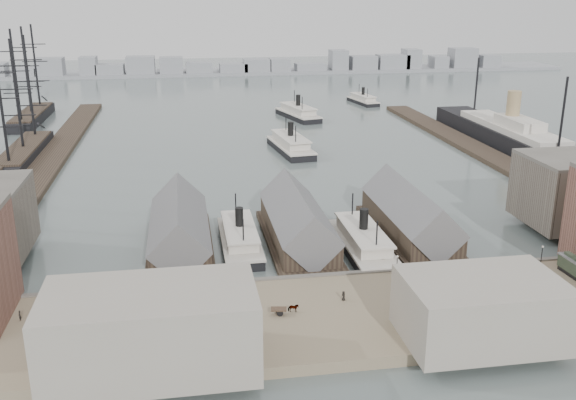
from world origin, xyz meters
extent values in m
plane|color=#505C5B|center=(0.00, 0.00, 0.00)|extent=(900.00, 900.00, 0.00)
cube|color=#7A6A52|center=(0.00, -20.00, 1.00)|extent=(180.00, 30.00, 2.00)
cube|color=#59544C|center=(0.00, -5.20, 1.15)|extent=(180.00, 1.20, 2.30)
cube|color=#2D231C|center=(-68.00, 100.00, 0.80)|extent=(10.00, 220.00, 1.60)
cube|color=#2D231C|center=(78.00, 90.00, 0.80)|extent=(10.00, 180.00, 1.60)
cube|color=#2D231C|center=(-26.00, 16.00, 0.60)|extent=(14.00, 42.00, 1.20)
cube|color=#2D231C|center=(-26.00, 17.00, 3.70)|extent=(12.00, 36.00, 5.00)
cube|color=#59595B|center=(-26.00, 17.00, 6.30)|extent=(12.60, 37.00, 12.60)
cube|color=#2D231C|center=(0.00, 16.00, 0.60)|extent=(14.00, 42.00, 1.20)
cube|color=#2D231C|center=(0.00, 17.00, 3.70)|extent=(12.00, 36.00, 5.00)
cube|color=#59595B|center=(0.00, 17.00, 6.30)|extent=(12.60, 37.00, 12.60)
cube|color=#2D231C|center=(26.00, 16.00, 0.60)|extent=(14.00, 42.00, 1.20)
cube|color=#2D231C|center=(26.00, 17.00, 3.70)|extent=(12.00, 36.00, 5.00)
cube|color=#59595B|center=(26.00, 17.00, 6.30)|extent=(12.60, 37.00, 12.60)
cube|color=gray|center=(20.00, -32.00, 7.00)|extent=(24.00, 16.00, 10.00)
cube|color=gray|center=(-30.00, -32.00, 8.00)|extent=(30.00, 16.00, 12.00)
cylinder|color=black|center=(-45.00, -7.00, 3.80)|extent=(0.16, 0.16, 3.60)
sphere|color=beige|center=(-45.00, -7.00, 5.70)|extent=(0.44, 0.44, 0.44)
cylinder|color=black|center=(-15.00, -7.00, 3.80)|extent=(0.16, 0.16, 3.60)
sphere|color=beige|center=(-15.00, -7.00, 5.70)|extent=(0.44, 0.44, 0.44)
cylinder|color=black|center=(15.00, -7.00, 3.80)|extent=(0.16, 0.16, 3.60)
sphere|color=beige|center=(15.00, -7.00, 5.70)|extent=(0.44, 0.44, 0.44)
cylinder|color=black|center=(45.00, -7.00, 3.80)|extent=(0.16, 0.16, 3.60)
sphere|color=beige|center=(45.00, -7.00, 5.70)|extent=(0.44, 0.44, 0.44)
cube|color=gray|center=(0.00, 340.00, 1.00)|extent=(500.00, 40.00, 2.00)
cube|color=gray|center=(-123.57, 330.00, 3.62)|extent=(14.71, 14.00, 7.23)
cube|color=gray|center=(-107.98, 330.00, 6.62)|extent=(17.63, 14.00, 13.23)
cube|color=gray|center=(-83.49, 330.00, 6.79)|extent=(10.74, 14.00, 13.58)
cube|color=gray|center=(-69.86, 330.00, 4.32)|extent=(18.06, 14.00, 8.64)
cube|color=gray|center=(-49.92, 330.00, 6.64)|extent=(18.55, 14.00, 13.29)
cube|color=gray|center=(-29.70, 330.00, 6.24)|extent=(15.33, 14.00, 12.47)
cube|color=gray|center=(-11.29, 330.00, 4.36)|extent=(17.56, 14.00, 8.72)
cube|color=gray|center=(11.96, 330.00, 3.82)|extent=(18.76, 14.00, 7.63)
cube|color=gray|center=(27.85, 330.00, 5.17)|extent=(17.61, 14.00, 10.35)
cube|color=gray|center=(44.04, 330.00, 5.15)|extent=(13.38, 14.00, 10.30)
cube|color=gray|center=(65.61, 330.00, 3.38)|extent=(20.73, 14.00, 6.75)
cube|color=gray|center=(85.69, 330.00, 7.79)|extent=(11.51, 14.00, 15.57)
cube|color=gray|center=(103.47, 330.00, 5.63)|extent=(18.17, 14.00, 11.26)
cube|color=gray|center=(125.20, 330.00, 5.92)|extent=(21.81, 14.00, 11.83)
cube|color=gray|center=(139.05, 330.00, 7.75)|extent=(11.12, 14.00, 15.50)
cube|color=gray|center=(159.69, 330.00, 5.14)|extent=(10.90, 14.00, 10.29)
cube|color=gray|center=(177.90, 330.00, 7.86)|extent=(17.95, 14.00, 15.72)
cube|color=gray|center=(197.92, 330.00, 5.26)|extent=(14.21, 14.00, 10.51)
cube|color=black|center=(-13.00, 16.57, 0.88)|extent=(7.82, 27.36, 1.76)
cube|color=beige|center=(-13.00, 16.57, 2.15)|extent=(8.21, 27.36, 0.49)
cube|color=beige|center=(-13.00, 16.57, 3.52)|extent=(6.35, 19.54, 2.15)
cube|color=beige|center=(-13.00, 16.57, 4.89)|extent=(6.84, 21.50, 0.39)
cylinder|color=black|center=(-13.00, 16.57, 7.04)|extent=(1.76, 1.76, 4.40)
cylinder|color=black|center=(-13.00, 25.36, 6.84)|extent=(0.29, 0.29, 5.86)
cylinder|color=black|center=(-13.00, 7.77, 6.84)|extent=(0.29, 0.29, 5.86)
cube|color=black|center=(13.00, 9.49, 0.94)|extent=(8.35, 29.23, 1.88)
cube|color=beige|center=(13.00, 9.49, 2.30)|extent=(8.77, 29.23, 0.52)
cube|color=beige|center=(13.00, 9.49, 3.76)|extent=(6.79, 20.88, 2.30)
cube|color=beige|center=(13.00, 9.49, 5.22)|extent=(7.31, 22.97, 0.42)
cylinder|color=black|center=(13.00, 9.49, 7.52)|extent=(1.88, 1.88, 4.70)
cylinder|color=black|center=(13.00, 18.88, 7.31)|extent=(0.31, 0.31, 6.26)
cylinder|color=black|center=(13.00, 0.10, 7.31)|extent=(0.31, 0.31, 6.26)
cube|color=black|center=(13.02, 102.71, 1.02)|extent=(12.80, 32.45, 2.03)
cube|color=beige|center=(13.02, 102.71, 2.48)|extent=(13.25, 32.50, 0.56)
cube|color=beige|center=(13.02, 102.71, 4.06)|extent=(10.02, 23.29, 2.48)
cube|color=beige|center=(13.02, 102.71, 5.64)|extent=(10.86, 25.59, 0.45)
cylinder|color=black|center=(13.02, 102.71, 8.12)|extent=(2.03, 2.03, 5.08)
cylinder|color=black|center=(13.02, 112.86, 7.90)|extent=(0.34, 0.34, 6.77)
cylinder|color=black|center=(13.02, 92.56, 7.90)|extent=(0.34, 0.34, 6.77)
cube|color=black|center=(26.95, 164.66, 1.00)|extent=(16.36, 32.37, 2.00)
cube|color=beige|center=(26.95, 164.66, 2.45)|extent=(16.79, 32.48, 0.56)
cube|color=beige|center=(26.95, 164.66, 4.00)|extent=(12.53, 23.34, 2.45)
cube|color=beige|center=(26.95, 164.66, 5.56)|extent=(13.62, 25.63, 0.44)
cylinder|color=black|center=(26.95, 164.66, 8.01)|extent=(2.00, 2.00, 5.00)
cylinder|color=black|center=(26.95, 174.67, 7.78)|extent=(0.33, 0.33, 6.67)
cylinder|color=black|center=(26.95, 154.65, 7.78)|extent=(0.33, 0.33, 6.67)
cube|color=black|center=(66.54, 198.65, 0.79)|extent=(11.11, 25.33, 1.57)
cube|color=beige|center=(66.54, 198.65, 1.92)|extent=(11.46, 25.39, 0.44)
cube|color=beige|center=(66.54, 198.65, 3.15)|extent=(8.62, 18.21, 1.92)
cube|color=beige|center=(66.54, 198.65, 4.37)|extent=(9.35, 20.01, 0.35)
cylinder|color=black|center=(66.54, 198.65, 6.30)|extent=(1.57, 1.57, 3.94)
cylinder|color=black|center=(66.54, 206.52, 6.12)|extent=(0.26, 0.26, 5.25)
cylinder|color=black|center=(66.54, 190.78, 6.12)|extent=(0.26, 0.26, 5.25)
cube|color=black|center=(-77.37, 106.89, 1.93)|extent=(9.65, 55.74, 3.86)
cube|color=#2D231C|center=(-77.37, 106.89, 4.18)|extent=(9.11, 50.16, 0.64)
cylinder|color=black|center=(-77.37, 87.38, 21.44)|extent=(0.86, 0.86, 36.44)
cylinder|color=black|center=(-77.37, 106.89, 21.44)|extent=(0.86, 0.86, 36.44)
cylinder|color=black|center=(-77.37, 126.40, 21.44)|extent=(0.86, 0.86, 36.44)
cube|color=black|center=(-88.76, 175.91, 1.96)|extent=(9.80, 54.42, 3.92)
cube|color=#2D231C|center=(-88.76, 175.91, 4.25)|extent=(9.25, 48.98, 0.65)
cylinder|color=black|center=(-88.76, 156.86, 21.77)|extent=(0.87, 0.87, 37.01)
cylinder|color=black|center=(-88.76, 175.91, 21.77)|extent=(0.87, 0.87, 37.01)
cylinder|color=black|center=(-88.76, 194.96, 21.77)|extent=(0.87, 0.87, 37.01)
cube|color=black|center=(92.00, 95.44, 3.26)|extent=(14.12, 103.15, 6.52)
cube|color=beige|center=(92.00, 95.44, 7.60)|extent=(11.94, 59.72, 2.17)
cube|color=beige|center=(92.00, 90.01, 10.32)|extent=(8.69, 21.72, 3.26)
cylinder|color=tan|center=(92.00, 95.44, 15.20)|extent=(4.78, 4.78, 10.86)
cube|color=black|center=(48.25, -13.88, 2.36)|extent=(2.53, 8.67, 0.72)
imported|color=black|center=(-45.82, -11.39, 2.76)|extent=(1.48, 1.34, 1.52)
cube|color=#3F2D21|center=(-48.41, -11.16, 2.90)|extent=(2.72, 1.72, 0.25)
cylinder|color=black|center=(-48.47, -11.86, 2.55)|extent=(1.10, 0.17, 1.10)
cylinder|color=black|center=(-48.35, -10.47, 2.55)|extent=(1.10, 0.17, 1.10)
imported|color=black|center=(-7.22, -18.88, 2.76)|extent=(1.91, 1.11, 1.52)
cube|color=#3F2D21|center=(-9.78, -19.31, 2.90)|extent=(2.81, 1.91, 0.25)
cylinder|color=black|center=(-9.66, -20.00, 2.55)|extent=(1.10, 0.26, 1.10)
cylinder|color=black|center=(-9.90, -18.62, 2.55)|extent=(1.10, 0.26, 1.10)
imported|color=black|center=(15.95, -18.73, 2.79)|extent=(1.94, 2.03, 1.58)
cube|color=#3F2D21|center=(13.69, -17.43, 2.90)|extent=(3.00, 2.59, 0.25)
cylinder|color=black|center=(13.34, -18.04, 2.55)|extent=(0.99, 0.62, 1.10)
cylinder|color=black|center=(14.04, -16.83, 2.55)|extent=(0.99, 0.62, 1.10)
imported|color=black|center=(-52.22, -14.34, 2.90)|extent=(0.57, 0.72, 1.81)
imported|color=black|center=(-40.80, -20.81, 2.79)|extent=(0.85, 0.70, 1.58)
imported|color=black|center=(-20.22, -8.00, 2.81)|extent=(1.12, 1.20, 1.63)
imported|color=black|center=(-22.54, -26.05, 2.78)|extent=(0.97, 0.84, 1.56)
imported|color=black|center=(2.25, -15.97, 2.87)|extent=(0.85, 1.00, 1.74)
imported|color=black|center=(12.32, -21.02, 2.86)|extent=(0.78, 0.72, 1.72)
imported|color=black|center=(28.04, -9.09, 2.81)|extent=(0.99, 0.96, 1.61)
imported|color=black|center=(35.41, -24.84, 2.88)|extent=(1.24, 0.86, 1.76)
camera|label=1|loc=(-24.09, -114.85, 53.58)|focal=40.00mm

